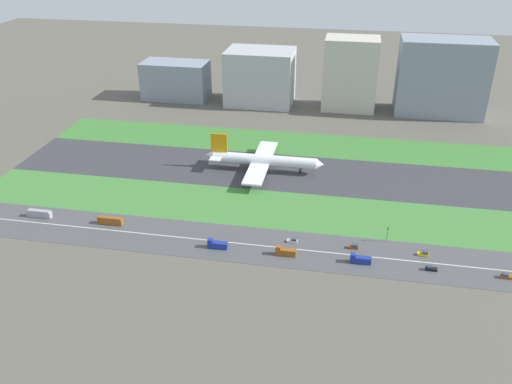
% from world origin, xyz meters
% --- Properties ---
extents(ground_plane, '(800.00, 800.00, 0.00)m').
position_xyz_m(ground_plane, '(0.00, 0.00, 0.00)').
color(ground_plane, '#5B564C').
extents(runway, '(280.00, 46.00, 0.10)m').
position_xyz_m(runway, '(0.00, 0.00, 0.05)').
color(runway, '#38383D').
rests_on(runway, ground_plane).
extents(grass_median_north, '(280.00, 36.00, 0.10)m').
position_xyz_m(grass_median_north, '(0.00, 41.00, 0.05)').
color(grass_median_north, '#3D7A33').
rests_on(grass_median_north, ground_plane).
extents(grass_median_south, '(280.00, 36.00, 0.10)m').
position_xyz_m(grass_median_south, '(0.00, -41.00, 0.05)').
color(grass_median_south, '#427F38').
rests_on(grass_median_south, ground_plane).
extents(highway, '(280.00, 28.00, 0.10)m').
position_xyz_m(highway, '(0.00, -73.00, 0.05)').
color(highway, '#4C4C4F').
rests_on(highway, ground_plane).
extents(highway_centerline, '(266.00, 0.50, 0.01)m').
position_xyz_m(highway_centerline, '(0.00, -73.00, 0.11)').
color(highway_centerline, silver).
rests_on(highway_centerline, highway).
extents(airliner, '(65.00, 56.00, 19.70)m').
position_xyz_m(airliner, '(-5.08, 0.00, 6.23)').
color(airliner, white).
rests_on(airliner, runway).
extents(truck_1, '(8.40, 2.50, 4.00)m').
position_xyz_m(truck_1, '(18.50, -78.00, 1.67)').
color(truck_1, brown).
rests_on(truck_1, highway).
extents(car_3, '(4.40, 1.80, 2.00)m').
position_xyz_m(car_3, '(46.14, -68.00, 0.92)').
color(car_3, brown).
rests_on(car_3, highway).
extents(bus_0, '(11.60, 2.50, 3.50)m').
position_xyz_m(bus_0, '(-62.58, -68.00, 1.82)').
color(bus_0, brown).
rests_on(bus_0, highway).
extents(car_1, '(4.40, 1.80, 2.00)m').
position_xyz_m(car_1, '(76.56, -78.00, 0.92)').
color(car_1, black).
rests_on(car_1, highway).
extents(car_0, '(4.40, 1.80, 2.00)m').
position_xyz_m(car_0, '(20.49, -68.00, 0.92)').
color(car_0, silver).
rests_on(car_0, highway).
extents(truck_2, '(8.40, 2.50, 4.00)m').
position_xyz_m(truck_2, '(48.85, -78.00, 1.67)').
color(truck_2, navy).
rests_on(truck_2, highway).
extents(truck_0, '(8.40, 2.50, 4.00)m').
position_xyz_m(truck_0, '(-10.32, -78.00, 1.67)').
color(truck_0, navy).
rests_on(truck_0, highway).
extents(car_2, '(4.40, 1.80, 2.00)m').
position_xyz_m(car_2, '(74.62, -68.00, 0.92)').
color(car_2, yellow).
rests_on(car_2, highway).
extents(car_4, '(4.40, 1.80, 2.00)m').
position_xyz_m(car_4, '(104.73, -78.00, 0.92)').
color(car_4, brown).
rests_on(car_4, highway).
extents(bus_1, '(11.60, 2.50, 3.50)m').
position_xyz_m(bus_1, '(-97.54, -68.00, 1.82)').
color(bus_1, '#99999E').
rests_on(bus_1, highway).
extents(traffic_light, '(0.36, 0.50, 7.20)m').
position_xyz_m(traffic_light, '(59.94, -60.01, 4.29)').
color(traffic_light, '#4C4C51').
rests_on(traffic_light, highway).
extents(terminal_building, '(48.17, 25.12, 27.23)m').
position_xyz_m(terminal_building, '(-90.00, 114.00, 13.61)').
color(terminal_building, gray).
rests_on(terminal_building, ground_plane).
extents(hangar_building, '(47.67, 34.83, 38.69)m').
position_xyz_m(hangar_building, '(-26.17, 114.00, 19.35)').
color(hangar_building, '#B2B2B7').
rests_on(hangar_building, ground_plane).
extents(office_tower, '(36.69, 25.98, 49.67)m').
position_xyz_m(office_tower, '(37.71, 114.00, 24.84)').
color(office_tower, beige).
rests_on(office_tower, ground_plane).
extents(cargo_warehouse, '(58.73, 30.25, 51.16)m').
position_xyz_m(cargo_warehouse, '(99.03, 114.00, 25.58)').
color(cargo_warehouse, gray).
rests_on(cargo_warehouse, ground_plane).
extents(fuel_tank_west, '(17.74, 17.74, 17.88)m').
position_xyz_m(fuel_tank_west, '(-27.38, 159.00, 8.94)').
color(fuel_tank_west, silver).
rests_on(fuel_tank_west, ground_plane).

